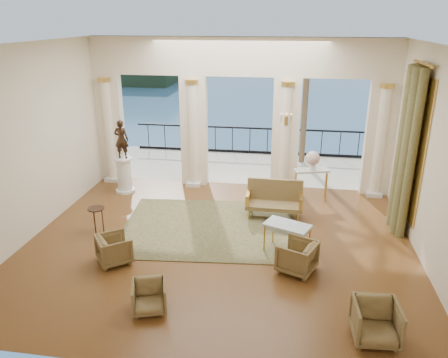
% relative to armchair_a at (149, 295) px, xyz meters
% --- Properties ---
extents(floor, '(9.00, 9.00, 0.00)m').
position_rel_armchair_a_xyz_m(floor, '(0.82, 2.63, -0.31)').
color(floor, '#462811').
rests_on(floor, ground).
extents(room_walls, '(9.00, 9.00, 9.00)m').
position_rel_armchair_a_xyz_m(room_walls, '(0.82, 1.51, 2.57)').
color(room_walls, white).
rests_on(room_walls, ground).
extents(arcade, '(9.00, 0.56, 4.50)m').
position_rel_armchair_a_xyz_m(arcade, '(0.82, 6.45, 2.27)').
color(arcade, '#FDEACF').
rests_on(arcade, ground).
extents(terrace, '(10.00, 3.60, 0.10)m').
position_rel_armchair_a_xyz_m(terrace, '(0.82, 8.43, -0.36)').
color(terrace, '#B7AE98').
rests_on(terrace, ground).
extents(balustrade, '(9.00, 0.06, 1.03)m').
position_rel_armchair_a_xyz_m(balustrade, '(0.82, 10.03, 0.10)').
color(balustrade, black).
rests_on(balustrade, terrace).
extents(palm_tree, '(2.00, 2.00, 4.50)m').
position_rel_armchair_a_xyz_m(palm_tree, '(2.82, 9.23, 3.78)').
color(palm_tree, '#4C3823').
rests_on(palm_tree, terrace).
extents(headland, '(22.00, 18.00, 6.00)m').
position_rel_armchair_a_xyz_m(headland, '(-29.18, 72.63, -3.31)').
color(headland, black).
rests_on(headland, sea).
extents(sea, '(160.00, 160.00, 0.00)m').
position_rel_armchair_a_xyz_m(sea, '(0.82, 62.63, -6.31)').
color(sea, '#295589').
rests_on(sea, ground).
extents(curtain, '(0.33, 1.40, 4.09)m').
position_rel_armchair_a_xyz_m(curtain, '(5.11, 4.13, 1.71)').
color(curtain, brown).
rests_on(curtain, ground).
extents(window_frame, '(0.04, 1.60, 3.40)m').
position_rel_armchair_a_xyz_m(window_frame, '(5.29, 4.13, 1.79)').
color(window_frame, gold).
rests_on(window_frame, room_walls).
extents(wall_sconce, '(0.30, 0.11, 0.33)m').
position_rel_armchair_a_xyz_m(wall_sconce, '(2.22, 6.13, 1.92)').
color(wall_sconce, gold).
rests_on(wall_sconce, arcade).
extents(rug, '(4.64, 3.76, 0.02)m').
position_rel_armchair_a_xyz_m(rug, '(0.46, 3.43, -0.30)').
color(rug, '#2E361C').
rests_on(rug, ground).
extents(armchair_a, '(0.74, 0.72, 0.62)m').
position_rel_armchair_a_xyz_m(armchair_a, '(0.00, 0.00, 0.00)').
color(armchair_a, '#4C371F').
rests_on(armchair_a, ground).
extents(armchair_b, '(0.77, 0.72, 0.75)m').
position_rel_armchair_a_xyz_m(armchair_b, '(3.91, -0.17, 0.07)').
color(armchair_b, '#4C371F').
rests_on(armchair_b, ground).
extents(armchair_c, '(0.89, 0.92, 0.73)m').
position_rel_armchair_a_xyz_m(armchair_c, '(2.63, 1.74, 0.06)').
color(armchair_c, '#4C371F').
rests_on(armchair_c, ground).
extents(armchair_d, '(0.91, 0.91, 0.69)m').
position_rel_armchair_a_xyz_m(armchair_d, '(-1.27, 1.49, 0.04)').
color(armchair_d, '#4C371F').
rests_on(armchair_d, ground).
extents(settee, '(1.48, 0.65, 0.98)m').
position_rel_armchair_a_xyz_m(settee, '(2.04, 4.40, 0.17)').
color(settee, '#4C371F').
rests_on(settee, ground).
extents(game_table, '(1.13, 0.89, 0.68)m').
position_rel_armchair_a_xyz_m(game_table, '(2.41, 2.52, 0.30)').
color(game_table, '#9AB7C6').
rests_on(game_table, ground).
extents(pedestal, '(0.59, 0.59, 1.08)m').
position_rel_armchair_a_xyz_m(pedestal, '(-2.53, 5.44, 0.21)').
color(pedestal, silver).
rests_on(pedestal, ground).
extents(statue, '(0.42, 0.28, 1.15)m').
position_rel_armchair_a_xyz_m(statue, '(-2.53, 5.44, 1.34)').
color(statue, '#2F2015').
rests_on(statue, pedestal).
extents(console_table, '(1.04, 0.64, 0.92)m').
position_rel_armchair_a_xyz_m(console_table, '(3.02, 5.68, 0.46)').
color(console_table, silver).
rests_on(console_table, ground).
extents(urn, '(0.41, 0.41, 0.54)m').
position_rel_armchair_a_xyz_m(urn, '(3.02, 5.68, 0.92)').
color(urn, white).
rests_on(urn, console_table).
extents(side_table, '(0.40, 0.40, 0.66)m').
position_rel_armchair_a_xyz_m(side_table, '(-2.22, 2.75, 0.25)').
color(side_table, black).
rests_on(side_table, ground).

